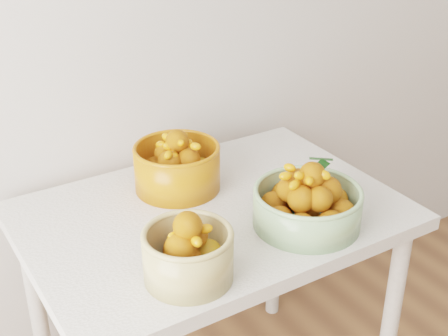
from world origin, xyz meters
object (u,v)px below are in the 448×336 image
(table, at_px, (212,239))
(bowl_orange, at_px, (177,166))
(bowl_cream, at_px, (188,253))
(bowl_green, at_px, (308,203))

(table, relative_size, bowl_orange, 4.04)
(table, height_order, bowl_cream, bowl_cream)
(bowl_orange, bearing_deg, bowl_green, -61.08)
(bowl_cream, xyz_separation_m, bowl_green, (0.37, 0.04, -0.00))
(bowl_green, distance_m, bowl_orange, 0.40)
(bowl_green, height_order, bowl_orange, bowl_green)
(bowl_cream, xyz_separation_m, bowl_orange, (0.18, 0.39, 0.00))
(bowl_cream, relative_size, bowl_orange, 1.08)
(bowl_cream, bearing_deg, table, 49.10)
(table, distance_m, bowl_orange, 0.23)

